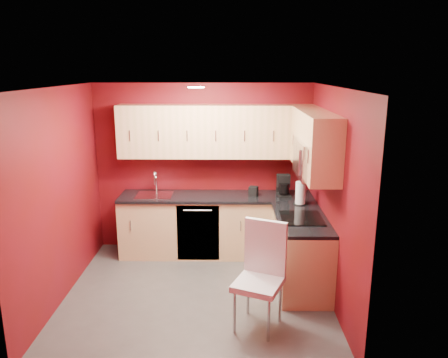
{
  "coord_description": "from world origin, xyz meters",
  "views": [
    {
      "loc": [
        0.4,
        -4.88,
        2.71
      ],
      "look_at": [
        0.32,
        0.55,
        1.32
      ],
      "focal_mm": 35.0,
      "sensor_mm": 36.0,
      "label": 1
    }
  ],
  "objects_px": {
    "microwave": "(314,159)",
    "paper_towel": "(300,193)",
    "coffee_maker": "(284,186)",
    "dining_chair": "(258,278)",
    "napkin_holder": "(253,191)",
    "sink": "(154,193)"
  },
  "relations": [
    {
      "from": "coffee_maker",
      "to": "napkin_holder",
      "type": "height_order",
      "value": "coffee_maker"
    },
    {
      "from": "paper_towel",
      "to": "dining_chair",
      "type": "distance_m",
      "value": 1.7
    },
    {
      "from": "microwave",
      "to": "sink",
      "type": "height_order",
      "value": "microwave"
    },
    {
      "from": "microwave",
      "to": "dining_chair",
      "type": "bearing_deg",
      "value": -127.14
    },
    {
      "from": "microwave",
      "to": "coffee_maker",
      "type": "distance_m",
      "value": 1.15
    },
    {
      "from": "microwave",
      "to": "coffee_maker",
      "type": "height_order",
      "value": "microwave"
    },
    {
      "from": "coffee_maker",
      "to": "paper_towel",
      "type": "bearing_deg",
      "value": -70.62
    },
    {
      "from": "microwave",
      "to": "coffee_maker",
      "type": "bearing_deg",
      "value": 102.81
    },
    {
      "from": "napkin_holder",
      "to": "coffee_maker",
      "type": "bearing_deg",
      "value": -4.22
    },
    {
      "from": "sink",
      "to": "dining_chair",
      "type": "distance_m",
      "value": 2.4
    },
    {
      "from": "microwave",
      "to": "napkin_holder",
      "type": "height_order",
      "value": "microwave"
    },
    {
      "from": "napkin_holder",
      "to": "microwave",
      "type": "bearing_deg",
      "value": -56.54
    },
    {
      "from": "napkin_holder",
      "to": "paper_towel",
      "type": "distance_m",
      "value": 0.74
    },
    {
      "from": "microwave",
      "to": "napkin_holder",
      "type": "relative_size",
      "value": 5.76
    },
    {
      "from": "paper_towel",
      "to": "dining_chair",
      "type": "relative_size",
      "value": 0.27
    },
    {
      "from": "coffee_maker",
      "to": "napkin_holder",
      "type": "bearing_deg",
      "value": 170.31
    },
    {
      "from": "napkin_holder",
      "to": "paper_towel",
      "type": "bearing_deg",
      "value": -33.84
    },
    {
      "from": "sink",
      "to": "paper_towel",
      "type": "distance_m",
      "value": 2.1
    },
    {
      "from": "napkin_holder",
      "to": "dining_chair",
      "type": "xyz_separation_m",
      "value": [
        -0.04,
        -1.91,
        -0.4
      ]
    },
    {
      "from": "dining_chair",
      "to": "microwave",
      "type": "bearing_deg",
      "value": 76.07
    },
    {
      "from": "microwave",
      "to": "paper_towel",
      "type": "xyz_separation_m",
      "value": [
        -0.04,
        0.58,
        -0.59
      ]
    },
    {
      "from": "sink",
      "to": "coffee_maker",
      "type": "distance_m",
      "value": 1.88
    }
  ]
}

